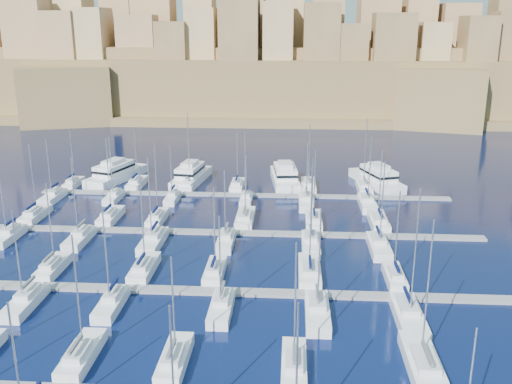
# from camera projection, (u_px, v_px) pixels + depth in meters

# --- Properties ---
(ground) EXTENTS (600.00, 600.00, 0.00)m
(ground) POSITION_uv_depth(u_px,v_px,m) (224.00, 257.00, 86.51)
(ground) COLOR black
(ground) RESTS_ON ground
(pontoon_mid_near) EXTENTS (84.00, 2.00, 0.40)m
(pontoon_mid_near) POSITION_uv_depth(u_px,v_px,m) (213.00, 291.00, 74.97)
(pontoon_mid_near) COLOR slate
(pontoon_mid_near) RESTS_ON ground
(pontoon_mid_far) EXTENTS (84.00, 2.00, 0.40)m
(pontoon_mid_far) POSITION_uv_depth(u_px,v_px,m) (231.00, 233.00, 96.02)
(pontoon_mid_far) COLOR slate
(pontoon_mid_far) RESTS_ON ground
(pontoon_far) EXTENTS (84.00, 2.00, 0.40)m
(pontoon_far) POSITION_uv_depth(u_px,v_px,m) (242.00, 195.00, 117.07)
(pontoon_far) COLOR slate
(pontoon_far) RESTS_ON ground
(sailboat_2) EXTENTS (2.67, 8.91, 14.29)m
(sailboat_2) POSITION_uv_depth(u_px,v_px,m) (81.00, 355.00, 59.61)
(sailboat_2) COLOR white
(sailboat_2) RESTS_ON ground
(sailboat_3) EXTENTS (2.62, 8.73, 12.25)m
(sailboat_3) POSITION_uv_depth(u_px,v_px,m) (175.00, 359.00, 58.91)
(sailboat_3) COLOR white
(sailboat_3) RESTS_ON ground
(sailboat_4) EXTENTS (2.53, 8.43, 14.14)m
(sailboat_4) POSITION_uv_depth(u_px,v_px,m) (294.00, 364.00, 57.99)
(sailboat_4) COLOR white
(sailboat_4) RESTS_ON ground
(sailboat_5) EXTENTS (3.17, 10.55, 16.36)m
(sailboat_5) POSITION_uv_depth(u_px,v_px,m) (422.00, 363.00, 58.16)
(sailboat_5) COLOR white
(sailboat_5) RESTS_ON ground
(sailboat_13) EXTENTS (2.56, 8.52, 13.33)m
(sailboat_13) POSITION_uv_depth(u_px,v_px,m) (53.00, 267.00, 81.23)
(sailboat_13) COLOR white
(sailboat_13) RESTS_ON ground
(sailboat_14) EXTENTS (2.79, 9.30, 15.79)m
(sailboat_14) POSITION_uv_depth(u_px,v_px,m) (144.00, 268.00, 80.77)
(sailboat_14) COLOR white
(sailboat_14) RESTS_ON ground
(sailboat_15) EXTENTS (2.55, 8.51, 13.16)m
(sailboat_15) POSITION_uv_depth(u_px,v_px,m) (215.00, 271.00, 79.77)
(sailboat_15) COLOR white
(sailboat_15) RESTS_ON ground
(sailboat_16) EXTENTS (3.05, 10.16, 15.92)m
(sailboat_16) POSITION_uv_depth(u_px,v_px,m) (309.00, 271.00, 79.71)
(sailboat_16) COLOR white
(sailboat_16) RESTS_ON ground
(sailboat_17) EXTENTS (2.44, 8.14, 13.15)m
(sailboat_17) POSITION_uv_depth(u_px,v_px,m) (395.00, 277.00, 78.05)
(sailboat_17) COLOR white
(sailboat_17) RESTS_ON ground
(sailboat_19) EXTENTS (2.68, 8.94, 13.23)m
(sailboat_19) POSITION_uv_depth(u_px,v_px,m) (25.00, 301.00, 71.12)
(sailboat_19) COLOR white
(sailboat_19) RESTS_ON ground
(sailboat_20) EXTENTS (2.52, 8.41, 13.81)m
(sailboat_20) POSITION_uv_depth(u_px,v_px,m) (111.00, 303.00, 70.69)
(sailboat_20) COLOR white
(sailboat_20) RESTS_ON ground
(sailboat_21) EXTENTS (2.63, 8.76, 13.03)m
(sailboat_21) POSITION_uv_depth(u_px,v_px,m) (221.00, 307.00, 69.67)
(sailboat_21) COLOR white
(sailboat_21) RESTS_ON ground
(sailboat_22) EXTENTS (2.89, 9.64, 14.38)m
(sailboat_22) POSITION_uv_depth(u_px,v_px,m) (317.00, 312.00, 68.52)
(sailboat_22) COLOR white
(sailboat_22) RESTS_ON ground
(sailboat_23) EXTENTS (3.09, 10.29, 17.01)m
(sailboat_23) POSITION_uv_depth(u_px,v_px,m) (409.00, 316.00, 67.54)
(sailboat_23) COLOR white
(sailboat_23) RESTS_ON ground
(sailboat_24) EXTENTS (2.74, 9.14, 14.01)m
(sailboat_24) POSITION_uv_depth(u_px,v_px,m) (35.00, 215.00, 103.35)
(sailboat_24) COLOR white
(sailboat_24) RESTS_ON ground
(sailboat_25) EXTENTS (2.75, 9.18, 15.22)m
(sailboat_25) POSITION_uv_depth(u_px,v_px,m) (111.00, 216.00, 102.50)
(sailboat_25) COLOR white
(sailboat_25) RESTS_ON ground
(sailboat_26) EXTENTS (2.55, 8.51, 14.67)m
(sailboat_26) POSITION_uv_depth(u_px,v_px,m) (157.00, 218.00, 101.65)
(sailboat_26) COLOR white
(sailboat_26) RESTS_ON ground
(sailboat_27) EXTENTS (3.03, 10.11, 16.61)m
(sailboat_27) POSITION_uv_depth(u_px,v_px,m) (245.00, 218.00, 101.41)
(sailboat_27) COLOR white
(sailboat_27) RESTS_ON ground
(sailboat_28) EXTENTS (2.80, 9.34, 13.49)m
(sailboat_28) POSITION_uv_depth(u_px,v_px,m) (314.00, 220.00, 100.30)
(sailboat_28) COLOR white
(sailboat_28) RESTS_ON ground
(sailboat_29) EXTENTS (2.96, 9.88, 13.75)m
(sailboat_29) POSITION_uv_depth(u_px,v_px,m) (378.00, 221.00, 99.84)
(sailboat_29) COLOR white
(sailboat_29) RESTS_ON ground
(sailboat_30) EXTENTS (2.59, 8.63, 14.83)m
(sailboat_30) POSITION_uv_depth(u_px,v_px,m) (9.00, 236.00, 93.14)
(sailboat_30) COLOR white
(sailboat_30) RESTS_ON ground
(sailboat_31) EXTENTS (2.72, 9.08, 14.53)m
(sailboat_31) POSITION_uv_depth(u_px,v_px,m) (80.00, 238.00, 92.18)
(sailboat_31) COLOR white
(sailboat_31) RESTS_ON ground
(sailboat_32) EXTENTS (3.01, 10.05, 14.67)m
(sailboat_32) POSITION_uv_depth(u_px,v_px,m) (153.00, 241.00, 90.96)
(sailboat_32) COLOR white
(sailboat_32) RESTS_ON ground
(sailboat_33) EXTENTS (2.52, 8.40, 12.72)m
(sailboat_33) POSITION_uv_depth(u_px,v_px,m) (226.00, 241.00, 91.01)
(sailboat_33) COLOR white
(sailboat_33) RESTS_ON ground
(sailboat_34) EXTENTS (2.79, 9.30, 15.07)m
(sailboat_34) POSITION_uv_depth(u_px,v_px,m) (311.00, 244.00, 89.74)
(sailboat_34) COLOR white
(sailboat_34) RESTS_ON ground
(sailboat_35) EXTENTS (2.95, 9.82, 14.71)m
(sailboat_35) POSITION_uv_depth(u_px,v_px,m) (379.00, 246.00, 88.83)
(sailboat_35) COLOR white
(sailboat_35) RESTS_ON ground
(sailboat_36) EXTENTS (2.32, 7.74, 13.08)m
(sailboat_36) POSITION_uv_depth(u_px,v_px,m) (74.00, 183.00, 123.81)
(sailboat_36) COLOR white
(sailboat_36) RESTS_ON ground
(sailboat_37) EXTENTS (2.78, 9.28, 12.86)m
(sailboat_37) POSITION_uv_depth(u_px,v_px,m) (137.00, 183.00, 123.67)
(sailboat_37) COLOR white
(sailboat_37) RESTS_ON ground
(sailboat_38) EXTENTS (2.88, 9.61, 16.52)m
(sailboat_38) POSITION_uv_depth(u_px,v_px,m) (189.00, 184.00, 123.10)
(sailboat_38) COLOR white
(sailboat_38) RESTS_ON ground
(sailboat_39) EXTENTS (2.63, 8.77, 12.32)m
(sailboat_39) POSITION_uv_depth(u_px,v_px,m) (237.00, 185.00, 122.06)
(sailboat_39) COLOR white
(sailboat_39) RESTS_ON ground
(sailboat_40) EXTENTS (3.05, 10.18, 14.12)m
(sailboat_40) POSITION_uv_depth(u_px,v_px,m) (308.00, 186.00, 121.76)
(sailboat_40) COLOR white
(sailboat_40) RESTS_ON ground
(sailboat_41) EXTENTS (2.87, 9.58, 15.68)m
(sailboat_41) POSITION_uv_depth(u_px,v_px,m) (364.00, 187.00, 120.75)
(sailboat_41) COLOR white
(sailboat_41) RESTS_ON ground
(sailboat_42) EXTENTS (2.70, 9.01, 12.86)m
(sailboat_42) POSITION_uv_depth(u_px,v_px,m) (53.00, 197.00, 114.11)
(sailboat_42) COLOR white
(sailboat_42) RESTS_ON ground
(sailboat_43) EXTENTS (2.35, 7.84, 13.28)m
(sailboat_43) POSITION_uv_depth(u_px,v_px,m) (114.00, 197.00, 113.89)
(sailboat_43) COLOR white
(sailboat_43) RESTS_ON ground
(sailboat_44) EXTENTS (2.20, 7.33, 11.87)m
(sailboat_44) POSITION_uv_depth(u_px,v_px,m) (172.00, 198.00, 113.40)
(sailboat_44) COLOR white
(sailboat_44) RESTS_ON ground
(sailboat_45) EXTENTS (2.23, 7.43, 9.99)m
(sailboat_45) POSITION_uv_depth(u_px,v_px,m) (246.00, 199.00, 112.44)
(sailboat_45) COLOR white
(sailboat_45) RESTS_ON ground
(sailboat_46) EXTENTS (2.85, 9.51, 12.87)m
(sailboat_46) POSITION_uv_depth(u_px,v_px,m) (306.00, 202.00, 110.71)
(sailboat_46) COLOR white
(sailboat_46) RESTS_ON ground
(sailboat_47) EXTENTS (2.95, 9.82, 14.43)m
(sailboat_47) POSITION_uv_depth(u_px,v_px,m) (367.00, 203.00, 109.82)
(sailboat_47) COLOR white
(sailboat_47) RESTS_ON ground
(motor_yacht_a) EXTENTS (10.43, 18.77, 5.25)m
(motor_yacht_a) POSITION_uv_depth(u_px,v_px,m) (116.00, 173.00, 128.19)
(motor_yacht_a) COLOR white
(motor_yacht_a) RESTS_ON ground
(motor_yacht_b) EXTENTS (7.09, 16.93, 5.25)m
(motor_yacht_b) POSITION_uv_depth(u_px,v_px,m) (191.00, 175.00, 126.39)
(motor_yacht_b) COLOR white
(motor_yacht_b) RESTS_ON ground
(motor_yacht_c) EXTENTS (7.11, 17.94, 5.25)m
(motor_yacht_c) POSITION_uv_depth(u_px,v_px,m) (285.00, 176.00, 125.57)
(motor_yacht_c) COLOR white
(motor_yacht_c) RESTS_ON ground
(motor_yacht_d) EXTENTS (10.69, 18.06, 5.25)m
(motor_yacht_d) POSITION_uv_depth(u_px,v_px,m) (377.00, 178.00, 124.25)
(motor_yacht_d) COLOR white
(motor_yacht_d) RESTS_ON ground
(fortified_city) EXTENTS (460.00, 108.95, 59.52)m
(fortified_city) POSITION_uv_depth(u_px,v_px,m) (268.00, 73.00, 230.86)
(fortified_city) COLOR brown
(fortified_city) RESTS_ON ground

